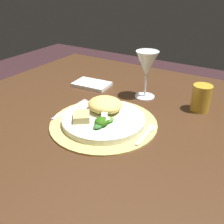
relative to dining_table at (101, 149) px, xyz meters
name	(u,v)px	position (x,y,z in m)	size (l,w,h in m)	color
dining_table	(101,149)	(0.00, 0.00, 0.00)	(1.10, 1.09, 0.73)	#422816
placemat	(104,123)	(0.05, -0.05, 0.15)	(0.34, 0.34, 0.01)	#D1B661
dinner_plate	(104,120)	(0.05, -0.05, 0.16)	(0.26, 0.26, 0.02)	silver
pasta_serving	(105,104)	(0.03, -0.01, 0.19)	(0.11, 0.11, 0.04)	#EBC466
salad_greens	(102,121)	(0.07, -0.09, 0.18)	(0.07, 0.09, 0.03)	#2A5E10
bread_piece	(80,116)	(0.00, -0.10, 0.18)	(0.06, 0.05, 0.02)	tan
fork	(69,110)	(-0.10, -0.05, 0.16)	(0.02, 0.17, 0.00)	silver
spoon	(149,131)	(0.19, -0.03, 0.16)	(0.03, 0.13, 0.01)	silver
napkin	(92,84)	(-0.17, 0.18, 0.15)	(0.15, 0.10, 0.01)	white
wine_glass	(147,65)	(0.07, 0.20, 0.27)	(0.08, 0.08, 0.18)	silver
amber_tumbler	(201,98)	(0.28, 0.20, 0.19)	(0.06, 0.06, 0.09)	gold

